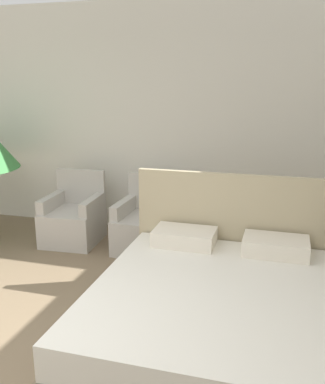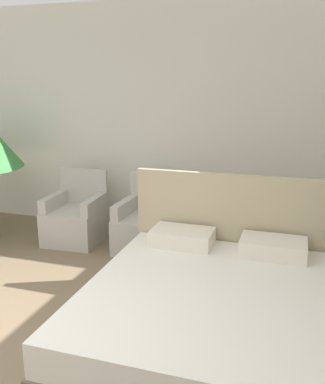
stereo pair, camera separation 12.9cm
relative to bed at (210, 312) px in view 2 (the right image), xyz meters
The scene contains 4 objects.
wall_back 2.94m from the bed, 117.63° to the left, with size 10.00×0.06×2.90m.
bed is the anchor object (origin of this frame).
armchair_near_window_left 2.63m from the bed, 140.58° to the left, with size 0.67×0.71×0.86m.
armchair_near_window_right 1.99m from the bed, 123.15° to the left, with size 0.65×0.69×0.86m.
Camera 2 is at (1.78, -1.61, 1.95)m, focal length 40.00 mm.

